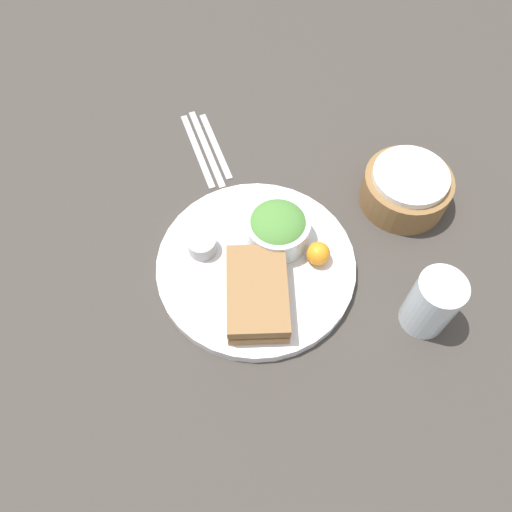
{
  "coord_description": "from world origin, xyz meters",
  "views": [
    {
      "loc": [
        0.37,
        -0.14,
        0.72
      ],
      "look_at": [
        0.0,
        0.0,
        0.04
      ],
      "focal_mm": 35.0,
      "sensor_mm": 36.0,
      "label": 1
    }
  ],
  "objects_px": {
    "bread_basket": "(406,188)",
    "salad_bowl": "(278,228)",
    "sandwich": "(257,293)",
    "knife": "(206,148)",
    "spoon": "(215,145)",
    "drink_glass": "(432,303)",
    "fork": "(197,150)",
    "plate": "(256,265)",
    "dressing_cup": "(202,245)"
  },
  "relations": [
    {
      "from": "knife",
      "to": "fork",
      "type": "bearing_deg",
      "value": 90.0
    },
    {
      "from": "knife",
      "to": "sandwich",
      "type": "bearing_deg",
      "value": 176.51
    },
    {
      "from": "bread_basket",
      "to": "spoon",
      "type": "distance_m",
      "value": 0.36
    },
    {
      "from": "bread_basket",
      "to": "fork",
      "type": "height_order",
      "value": "bread_basket"
    },
    {
      "from": "sandwich",
      "to": "salad_bowl",
      "type": "xyz_separation_m",
      "value": [
        -0.09,
        0.07,
        0.01
      ]
    },
    {
      "from": "drink_glass",
      "to": "knife",
      "type": "height_order",
      "value": "drink_glass"
    },
    {
      "from": "salad_bowl",
      "to": "spoon",
      "type": "relative_size",
      "value": 0.6
    },
    {
      "from": "drink_glass",
      "to": "fork",
      "type": "bearing_deg",
      "value": -154.52
    },
    {
      "from": "bread_basket",
      "to": "plate",
      "type": "bearing_deg",
      "value": -83.39
    },
    {
      "from": "knife",
      "to": "dressing_cup",
      "type": "bearing_deg",
      "value": 161.86
    },
    {
      "from": "salad_bowl",
      "to": "spoon",
      "type": "xyz_separation_m",
      "value": [
        -0.25,
        -0.02,
        -0.05
      ]
    },
    {
      "from": "fork",
      "to": "spoon",
      "type": "height_order",
      "value": "same"
    },
    {
      "from": "fork",
      "to": "dressing_cup",
      "type": "bearing_deg",
      "value": 166.08
    },
    {
      "from": "salad_bowl",
      "to": "knife",
      "type": "distance_m",
      "value": 0.26
    },
    {
      "from": "drink_glass",
      "to": "spoon",
      "type": "xyz_separation_m",
      "value": [
        -0.45,
        -0.18,
        -0.05
      ]
    },
    {
      "from": "spoon",
      "to": "plate",
      "type": "bearing_deg",
      "value": 176.29
    },
    {
      "from": "sandwich",
      "to": "knife",
      "type": "relative_size",
      "value": 0.84
    },
    {
      "from": "dressing_cup",
      "to": "spoon",
      "type": "relative_size",
      "value": 0.27
    },
    {
      "from": "knife",
      "to": "spoon",
      "type": "distance_m",
      "value": 0.02
    },
    {
      "from": "plate",
      "to": "knife",
      "type": "distance_m",
      "value": 0.28
    },
    {
      "from": "drink_glass",
      "to": "plate",
      "type": "bearing_deg",
      "value": -130.65
    },
    {
      "from": "dressing_cup",
      "to": "drink_glass",
      "type": "height_order",
      "value": "drink_glass"
    },
    {
      "from": "bread_basket",
      "to": "fork",
      "type": "xyz_separation_m",
      "value": [
        -0.24,
        -0.3,
        -0.03
      ]
    },
    {
      "from": "salad_bowl",
      "to": "drink_glass",
      "type": "distance_m",
      "value": 0.26
    },
    {
      "from": "plate",
      "to": "knife",
      "type": "relative_size",
      "value": 1.6
    },
    {
      "from": "dressing_cup",
      "to": "plate",
      "type": "bearing_deg",
      "value": 53.26
    },
    {
      "from": "dressing_cup",
      "to": "spoon",
      "type": "xyz_separation_m",
      "value": [
        -0.22,
        0.1,
        -0.03
      ]
    },
    {
      "from": "plate",
      "to": "spoon",
      "type": "relative_size",
      "value": 1.87
    },
    {
      "from": "fork",
      "to": "knife",
      "type": "bearing_deg",
      "value": -90.0
    },
    {
      "from": "plate",
      "to": "knife",
      "type": "height_order",
      "value": "plate"
    },
    {
      "from": "sandwich",
      "to": "bread_basket",
      "type": "distance_m",
      "value": 0.33
    },
    {
      "from": "plate",
      "to": "drink_glass",
      "type": "distance_m",
      "value": 0.28
    },
    {
      "from": "bread_basket",
      "to": "fork",
      "type": "bearing_deg",
      "value": -128.96
    },
    {
      "from": "plate",
      "to": "sandwich",
      "type": "distance_m",
      "value": 0.07
    },
    {
      "from": "knife",
      "to": "bread_basket",
      "type": "bearing_deg",
      "value": -129.09
    },
    {
      "from": "fork",
      "to": "bread_basket",
      "type": "bearing_deg",
      "value": -127.41
    },
    {
      "from": "salad_bowl",
      "to": "drink_glass",
      "type": "bearing_deg",
      "value": 37.28
    },
    {
      "from": "salad_bowl",
      "to": "spoon",
      "type": "bearing_deg",
      "value": -174.59
    },
    {
      "from": "plate",
      "to": "drink_glass",
      "type": "bearing_deg",
      "value": 49.35
    },
    {
      "from": "salad_bowl",
      "to": "bread_basket",
      "type": "relative_size",
      "value": 0.69
    },
    {
      "from": "spoon",
      "to": "drink_glass",
      "type": "bearing_deg",
      "value": -156.74
    },
    {
      "from": "salad_bowl",
      "to": "spoon",
      "type": "height_order",
      "value": "salad_bowl"
    },
    {
      "from": "sandwich",
      "to": "knife",
      "type": "xyz_separation_m",
      "value": [
        -0.34,
        0.03,
        -0.04
      ]
    },
    {
      "from": "drink_glass",
      "to": "fork",
      "type": "xyz_separation_m",
      "value": [
        -0.45,
        -0.22,
        -0.05
      ]
    },
    {
      "from": "bread_basket",
      "to": "salad_bowl",
      "type": "bearing_deg",
      "value": -89.02
    },
    {
      "from": "dressing_cup",
      "to": "fork",
      "type": "distance_m",
      "value": 0.23
    },
    {
      "from": "sandwich",
      "to": "dressing_cup",
      "type": "distance_m",
      "value": 0.13
    },
    {
      "from": "drink_glass",
      "to": "dressing_cup",
      "type": "bearing_deg",
      "value": -129.68
    },
    {
      "from": "knife",
      "to": "plate",
      "type": "bearing_deg",
      "value": 180.0
    },
    {
      "from": "drink_glass",
      "to": "knife",
      "type": "distance_m",
      "value": 0.5
    }
  ]
}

